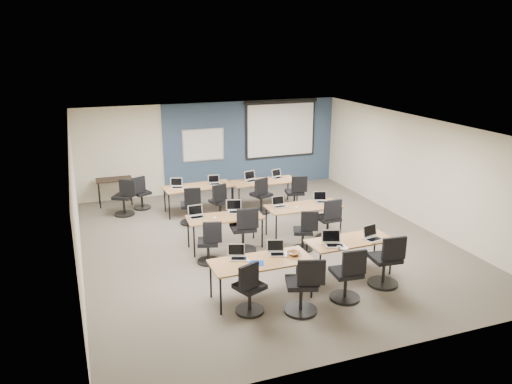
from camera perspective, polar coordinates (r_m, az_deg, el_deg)
name	(u,v)px	position (r m, az deg, el deg)	size (l,w,h in m)	color
floor	(266,243)	(11.52, 1.12, -5.82)	(8.00, 9.00, 0.02)	#6B6354
ceiling	(266,126)	(10.76, 1.20, 7.55)	(8.00, 9.00, 0.02)	white
wall_back	(212,147)	(15.22, -5.00, 5.13)	(8.00, 0.04, 2.70)	beige
wall_front	(382,271)	(7.32, 14.16, -8.76)	(8.00, 0.04, 2.70)	beige
wall_left	(76,206)	(10.37, -19.92, -1.55)	(0.04, 9.00, 2.70)	beige
wall_right	(416,171)	(13.01, 17.83, 2.31)	(0.04, 9.00, 2.70)	beige
blue_accent_panel	(252,145)	(15.56, -0.51, 5.45)	(5.50, 0.04, 2.70)	#3D5977
whiteboard	(203,145)	(15.06, -6.04, 5.35)	(1.28, 0.03, 0.98)	silver
projector_screen	(281,126)	(15.74, 2.85, 7.55)	(2.40, 0.10, 1.82)	black
training_table_front_left	(261,263)	(8.92, 0.61, -8.09)	(1.82, 0.76, 0.73)	brown
training_table_front_right	(350,242)	(9.96, 10.64, -5.66)	(1.68, 0.70, 0.73)	olive
training_table_mid_left	(225,219)	(11.05, -3.57, -3.07)	(1.67, 0.69, 0.73)	olive
training_table_mid_right	(304,208)	(11.80, 5.50, -1.78)	(1.78, 0.74, 0.73)	brown
training_table_back_left	(198,188)	(13.40, -6.59, 0.50)	(1.84, 0.77, 0.73)	brown
training_table_back_right	(265,182)	(13.80, 0.98, 1.10)	(1.82, 0.76, 0.73)	olive
laptop_0	(238,255)	(8.97, -2.11, -7.21)	(0.31, 0.27, 0.24)	#A3A4AF
mouse_0	(248,260)	(8.87, -0.90, -7.82)	(0.06, 0.10, 0.04)	white
task_chair_0	(249,292)	(8.56, -0.76, -11.36)	(0.53, 0.50, 0.98)	black
laptop_1	(277,251)	(9.14, 2.42, -6.73)	(0.32, 0.27, 0.24)	#A6A6B3
mouse_1	(290,254)	(9.16, 3.91, -7.05)	(0.05, 0.09, 0.03)	white
task_chair_1	(303,290)	(8.59, 5.44, -11.09)	(0.59, 0.57, 1.05)	black
laptop_2	(333,242)	(9.63, 8.82, -5.63)	(0.36, 0.30, 0.27)	silver
mouse_2	(344,246)	(9.62, 10.02, -6.05)	(0.06, 0.10, 0.03)	white
task_chair_2	(348,279)	(9.09, 10.43, -9.73)	(0.55, 0.55, 1.02)	black
laptop_3	(372,236)	(10.06, 13.16, -4.89)	(0.35, 0.29, 0.26)	#A7A8AA
mouse_3	(389,239)	(10.12, 14.93, -5.21)	(0.05, 0.09, 0.03)	white
task_chair_3	(386,265)	(9.74, 14.66, -8.03)	(0.58, 0.58, 1.05)	black
laptop_4	(196,214)	(11.05, -6.84, -2.55)	(0.33, 0.28, 0.25)	#B5B5B7
mouse_4	(215,218)	(10.95, -4.75, -2.95)	(0.07, 0.11, 0.04)	white
task_chair_4	(209,246)	(10.40, -5.35, -6.14)	(0.48, 0.47, 0.96)	black
laptop_5	(235,209)	(11.31, -2.41, -1.96)	(0.35, 0.30, 0.26)	#AAAAAA
mouse_5	(255,213)	(11.21, -0.07, -2.42)	(0.06, 0.09, 0.03)	white
task_chair_5	(244,233)	(10.88, -1.37, -4.75)	(0.58, 0.58, 1.05)	black
laptop_6	(279,204)	(11.67, 2.68, -1.39)	(0.30, 0.26, 0.23)	silver
mouse_6	(296,207)	(11.62, 4.65, -1.76)	(0.06, 0.10, 0.04)	white
task_chair_6	(305,234)	(11.02, 5.57, -4.81)	(0.49, 0.46, 0.95)	black
laptop_7	(321,199)	(12.09, 7.48, -0.85)	(0.32, 0.27, 0.24)	silver
mouse_7	(329,204)	(11.95, 8.30, -1.34)	(0.06, 0.09, 0.03)	white
task_chair_7	(329,223)	(11.66, 8.32, -3.49)	(0.54, 0.54, 1.02)	black
laptop_8	(177,185)	(13.33, -9.01, 0.78)	(0.32, 0.27, 0.24)	beige
mouse_8	(185,188)	(13.22, -8.08, 0.46)	(0.05, 0.09, 0.03)	white
task_chair_8	(191,209)	(12.63, -7.49, -1.90)	(0.51, 0.51, 0.99)	black
laptop_9	(215,182)	(13.52, -4.76, 1.16)	(0.31, 0.26, 0.23)	#BBBBC3
mouse_9	(220,184)	(13.46, -4.09, 0.89)	(0.06, 0.09, 0.03)	white
task_chair_9	(220,205)	(12.87, -4.14, -1.44)	(0.52, 0.50, 0.98)	black
laptop_10	(251,178)	(13.79, -0.60, 1.56)	(0.34, 0.29, 0.26)	silver
mouse_10	(256,181)	(13.75, 0.05, 1.28)	(0.06, 0.09, 0.03)	white
task_chair_10	(261,198)	(13.32, 0.61, -0.72)	(0.54, 0.52, 1.00)	black
laptop_11	(277,176)	(14.10, 2.46, 1.87)	(0.30, 0.26, 0.23)	#A09FAC
mouse_11	(290,178)	(14.10, 3.87, 1.64)	(0.06, 0.09, 0.03)	white
task_chair_11	(296,196)	(13.57, 4.55, -0.43)	(0.52, 0.52, 1.00)	black
blue_mousepad	(256,263)	(8.80, 0.03, -8.12)	(0.26, 0.22, 0.01)	#08359D
snack_bowl	(294,253)	(9.14, 4.33, -7.01)	(0.24, 0.24, 0.06)	brown
snack_plate	(344,248)	(9.53, 10.04, -6.34)	(0.16, 0.16, 0.01)	white
coffee_cup	(339,249)	(9.40, 9.44, -6.39)	(0.07, 0.07, 0.06)	silver
utility_table	(114,182)	(14.49, -15.92, 1.12)	(0.97, 0.54, 0.75)	black
spare_chair_a	(141,196)	(13.98, -13.00, -0.40)	(0.50, 0.47, 0.95)	black
spare_chair_b	(125,200)	(13.58, -14.77, -0.92)	(0.59, 0.53, 1.01)	black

